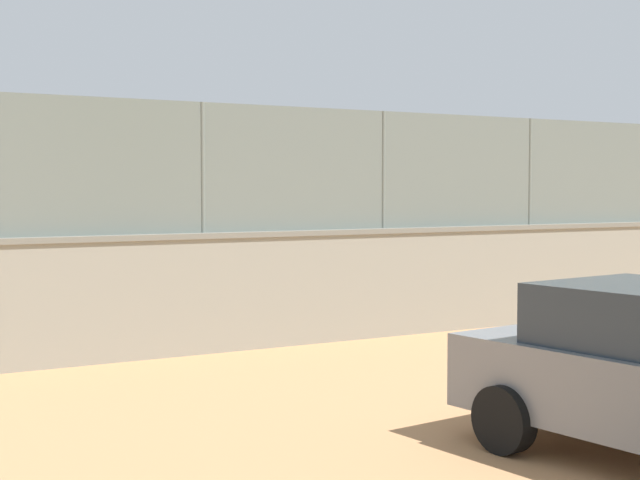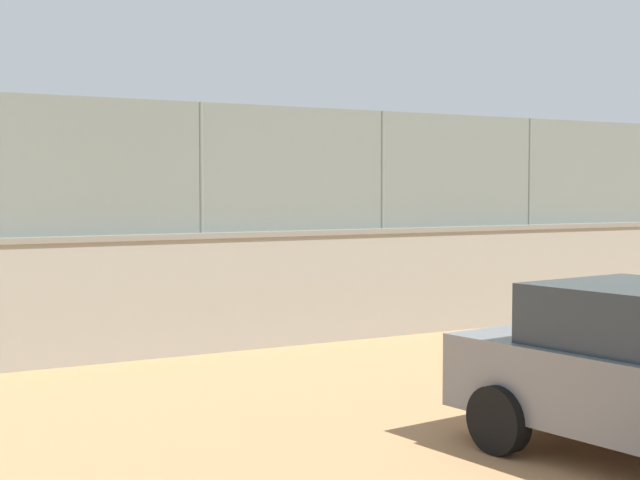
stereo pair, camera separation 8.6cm
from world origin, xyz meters
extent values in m
plane|color=tan|center=(0.00, 0.00, 0.00)|extent=(260.00, 260.00, 0.00)
cube|color=gray|center=(-1.91, 11.55, 0.83)|extent=(25.53, 0.87, 1.66)
cube|color=slate|center=(-1.91, 11.55, 1.70)|extent=(25.53, 0.93, 0.08)
cube|color=slate|center=(-1.91, 11.55, 2.68)|extent=(25.01, 0.50, 1.88)
cylinder|color=slate|center=(-1.91, 11.55, 2.68)|extent=(0.07, 0.07, 1.88)
cylinder|color=slate|center=(1.22, 11.61, 2.68)|extent=(0.07, 0.07, 1.88)
cylinder|color=slate|center=(4.35, 11.67, 2.68)|extent=(0.07, 0.07, 1.88)
cylinder|color=black|center=(4.41, 7.08, 0.40)|extent=(0.19, 0.19, 0.79)
cylinder|color=black|center=(4.34, 7.27, 0.40)|extent=(0.19, 0.19, 0.79)
cylinder|color=#3372B2|center=(4.37, 7.18, 1.09)|extent=(0.44, 0.44, 0.59)
cylinder|color=tan|center=(4.53, 6.91, 1.20)|extent=(0.55, 0.29, 0.17)
cylinder|color=tan|center=(4.54, 7.57, 1.20)|extent=(0.55, 0.29, 0.17)
sphere|color=tan|center=(4.37, 7.18, 1.49)|extent=(0.22, 0.22, 0.22)
cylinder|color=white|center=(4.37, 7.18, 1.59)|extent=(0.31, 0.31, 0.05)
cylinder|color=black|center=(4.71, 7.63, 1.20)|extent=(0.29, 0.14, 0.04)
ellipsoid|color=#333338|center=(4.91, 7.71, 1.20)|extent=(0.29, 0.14, 0.24)
cylinder|color=#591919|center=(-1.81, 5.10, 0.39)|extent=(0.20, 0.20, 0.77)
cylinder|color=#591919|center=(-1.62, 5.18, 0.39)|extent=(0.20, 0.20, 0.77)
cylinder|color=white|center=(-1.72, 5.14, 1.06)|extent=(0.45, 0.45, 0.57)
cylinder|color=brown|center=(-1.97, 4.98, 1.17)|extent=(0.30, 0.53, 0.17)
cylinder|color=brown|center=(-1.33, 4.99, 1.17)|extent=(0.30, 0.53, 0.17)
sphere|color=brown|center=(-1.72, 5.14, 1.45)|extent=(0.22, 0.22, 0.22)
cylinder|color=black|center=(-1.72, 5.14, 1.54)|extent=(0.30, 0.30, 0.05)
sphere|color=yellow|center=(3.31, 7.90, 0.09)|extent=(0.19, 0.19, 0.19)
cylinder|color=black|center=(2.18, 17.63, 0.31)|extent=(0.28, 0.64, 0.62)
cylinder|color=black|center=(3.97, 17.86, 0.31)|extent=(0.28, 0.64, 0.62)
camera|label=1|loc=(9.44, 24.31, 2.37)|focal=52.70mm
camera|label=2|loc=(9.37, 24.35, 2.37)|focal=52.70mm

